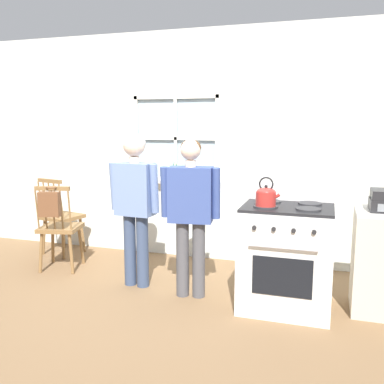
{
  "coord_description": "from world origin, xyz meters",
  "views": [
    {
      "loc": [
        1.6,
        -3.48,
        1.63
      ],
      "look_at": [
        0.41,
        0.23,
        1.0
      ],
      "focal_mm": 40.0,
      "sensor_mm": 36.0,
      "label": 1
    }
  ],
  "objects": [
    {
      "name": "handbag",
      "position": [
        -1.17,
        0.26,
        0.79
      ],
      "size": [
        0.23,
        0.22,
        0.31
      ],
      "color": "brown",
      "rests_on": "chair_by_window"
    },
    {
      "name": "wall_back",
      "position": [
        0.01,
        1.4,
        1.34
      ],
      "size": [
        6.4,
        0.16,
        2.7
      ],
      "color": "silver",
      "rests_on": "ground_plane"
    },
    {
      "name": "person_elderly_left",
      "position": [
        -0.19,
        0.29,
        0.93
      ],
      "size": [
        0.53,
        0.24,
        1.52
      ],
      "rotation": [
        0.0,
        0.0,
        -0.07
      ],
      "color": "#384766",
      "rests_on": "ground_plane"
    },
    {
      "name": "potted_plant",
      "position": [
        -0.15,
        1.31,
        1.01
      ],
      "size": [
        0.16,
        0.16,
        0.26
      ],
      "color": "beige",
      "rests_on": "wall_back"
    },
    {
      "name": "stove",
      "position": [
        1.29,
        0.22,
        0.47
      ],
      "size": [
        0.78,
        0.68,
        1.08
      ],
      "color": "white",
      "rests_on": "ground_plane"
    },
    {
      "name": "person_teen_center",
      "position": [
        0.41,
        0.2,
        0.89
      ],
      "size": [
        0.56,
        0.27,
        1.48
      ],
      "rotation": [
        0.0,
        0.0,
        0.14
      ],
      "color": "#4C4C51",
      "rests_on": "ground_plane"
    },
    {
      "name": "chair_by_window",
      "position": [
        -1.22,
        0.49,
        0.46
      ],
      "size": [
        0.5,
        0.48,
        0.97
      ],
      "rotation": [
        0.0,
        0.0,
        -2.92
      ],
      "color": "olive",
      "rests_on": "ground_plane"
    },
    {
      "name": "chair_near_wall",
      "position": [
        -1.55,
        0.99,
        0.46
      ],
      "size": [
        0.5,
        0.48,
        0.97
      ],
      "rotation": [
        0.0,
        0.0,
        2.92
      ],
      "color": "olive",
      "rests_on": "ground_plane"
    },
    {
      "name": "kettle",
      "position": [
        1.12,
        0.09,
        1.02
      ],
      "size": [
        0.21,
        0.17,
        0.25
      ],
      "color": "red",
      "rests_on": "stove"
    },
    {
      "name": "ground_plane",
      "position": [
        0.0,
        0.0,
        0.0
      ],
      "size": [
        16.0,
        16.0,
        0.0
      ],
      "primitive_type": "plane",
      "color": "brown"
    }
  ]
}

